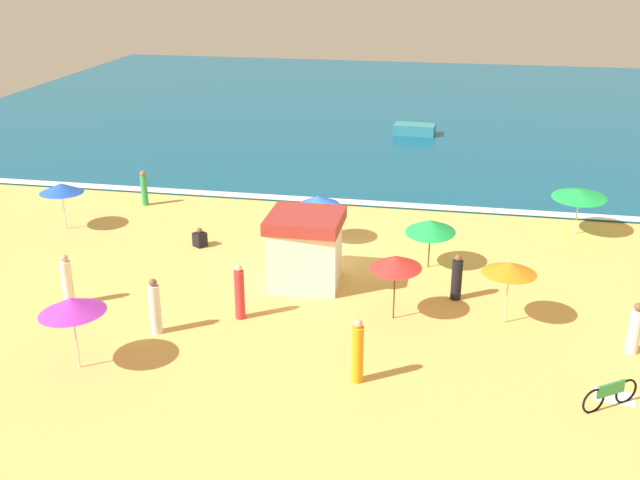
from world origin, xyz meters
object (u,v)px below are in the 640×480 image
at_px(beach_umbrella_3, 318,201).
at_px(beachgoer_4, 67,281).
at_px(beach_umbrella_2, 430,226).
at_px(beachgoer_8, 457,278).
at_px(beachgoer_0, 200,239).
at_px(beach_umbrella_6, 71,305).
at_px(beachgoer_5, 144,188).
at_px(beach_umbrella_5, 395,262).
at_px(parked_bicycle, 610,394).
at_px(beachgoer_3, 358,352).
at_px(lifeguard_cabana, 305,248).
at_px(beach_umbrella_1, 61,188).
at_px(small_boat_0, 414,129).
at_px(beachgoer_7, 155,307).
at_px(beach_umbrella_4, 580,194).
at_px(beach_umbrella_0, 510,268).
at_px(beachgoer_2, 240,293).
at_px(beachgoer_1, 635,329).

bearing_deg(beach_umbrella_3, beachgoer_4, -135.48).
relative_size(beach_umbrella_2, beachgoer_4, 1.31).
xyz_separation_m(beach_umbrella_2, beachgoer_8, (1.05, -2.51, -0.87)).
bearing_deg(beachgoer_0, beach_umbrella_6, -92.07).
bearing_deg(beachgoer_5, beach_umbrella_6, -74.45).
distance_m(beach_umbrella_5, beachgoer_0, 9.53).
bearing_deg(parked_bicycle, beachgoer_3, 179.94).
bearing_deg(beachgoer_8, lifeguard_cabana, 176.87).
distance_m(beach_umbrella_1, small_boat_0, 23.20).
relative_size(beach_umbrella_5, beachgoer_7, 1.29).
bearing_deg(beach_umbrella_5, beachgoer_7, -162.04).
bearing_deg(beach_umbrella_6, beachgoer_5, 105.55).
bearing_deg(beach_umbrella_1, beach_umbrella_4, 9.10).
xyz_separation_m(beachgoer_0, beachgoer_4, (-2.56, -5.70, 0.53)).
distance_m(beach_umbrella_0, beach_umbrella_5, 3.51).
relative_size(beach_umbrella_0, beachgoer_0, 3.05).
height_order(beach_umbrella_1, beachgoer_4, beach_umbrella_1).
height_order(beach_umbrella_0, parked_bicycle, beach_umbrella_0).
xyz_separation_m(lifeguard_cabana, beach_umbrella_6, (-5.16, -6.73, 0.64)).
xyz_separation_m(lifeguard_cabana, beach_umbrella_0, (6.80, -1.72, 0.57)).
xyz_separation_m(beach_umbrella_0, beach_umbrella_5, (-3.49, -0.36, 0.07)).
bearing_deg(beachgoer_4, beachgoer_2, 1.21).
bearing_deg(beachgoer_4, beach_umbrella_6, -58.51).
bearing_deg(beach_umbrella_6, beach_umbrella_0, 22.72).
distance_m(lifeguard_cabana, beachgoer_1, 10.82).
xyz_separation_m(beach_umbrella_6, small_boat_0, (7.40, 29.12, -1.54)).
bearing_deg(beach_umbrella_2, beachgoer_3, -100.40).
distance_m(beach_umbrella_3, beachgoer_2, 7.00).
bearing_deg(beach_umbrella_5, beach_umbrella_1, 159.02).
relative_size(beach_umbrella_4, beachgoer_3, 1.43).
distance_m(beach_umbrella_2, beachgoer_4, 12.77).
xyz_separation_m(beach_umbrella_0, beach_umbrella_3, (-7.11, 5.59, -0.12)).
xyz_separation_m(beach_umbrella_0, beachgoer_8, (-1.56, 1.44, -1.14)).
height_order(lifeguard_cabana, beach_umbrella_3, lifeguard_cabana).
relative_size(beachgoer_1, small_boat_0, 0.63).
relative_size(beach_umbrella_1, beachgoer_4, 1.36).
height_order(beach_umbrella_0, beach_umbrella_6, beach_umbrella_6).
relative_size(beach_umbrella_4, beach_umbrella_6, 1.17).
bearing_deg(beachgoer_8, beach_umbrella_2, 112.66).
height_order(beach_umbrella_6, beachgoer_8, beach_umbrella_6).
distance_m(beach_umbrella_6, beachgoer_3, 7.96).
relative_size(parked_bicycle, beachgoer_3, 0.80).
relative_size(beachgoer_0, beachgoer_3, 0.41).
height_order(beach_umbrella_0, beachgoer_8, beach_umbrella_0).
xyz_separation_m(beach_umbrella_5, beachgoer_4, (-10.70, -1.01, -1.11)).
relative_size(beach_umbrella_2, beachgoer_5, 1.44).
relative_size(beach_umbrella_3, beachgoer_7, 1.35).
xyz_separation_m(beachgoer_1, beachgoer_2, (-11.93, -0.06, 0.14)).
bearing_deg(beachgoer_0, parked_bicycle, -31.32).
xyz_separation_m(beach_umbrella_6, parked_bicycle, (14.45, 0.75, -1.58)).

